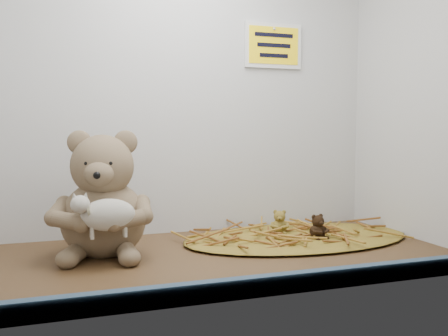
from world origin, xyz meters
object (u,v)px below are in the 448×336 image
object	(u,v)px
main_teddy	(103,193)
mini_teddy_tan	(280,220)
toy_lamb	(108,215)
mini_teddy_brown	(318,225)

from	to	relation	value
main_teddy	mini_teddy_tan	distance (cm)	49.73
main_teddy	toy_lamb	distance (cm)	11.18
main_teddy	mini_teddy_brown	size ratio (longest dim) A/B	4.51
toy_lamb	mini_teddy_tan	world-z (taller)	toy_lamb
toy_lamb	mini_teddy_tan	xyz separation A→B (cm)	(48.34, 16.02, -6.96)
mini_teddy_tan	mini_teddy_brown	xyz separation A→B (cm)	(6.55, -9.60, 0.01)
toy_lamb	mini_teddy_brown	distance (cm)	55.70
main_teddy	mini_teddy_tan	size ratio (longest dim) A/B	4.53
mini_teddy_tan	toy_lamb	bearing A→B (deg)	-137.82
mini_teddy_tan	main_teddy	bearing A→B (deg)	-149.82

